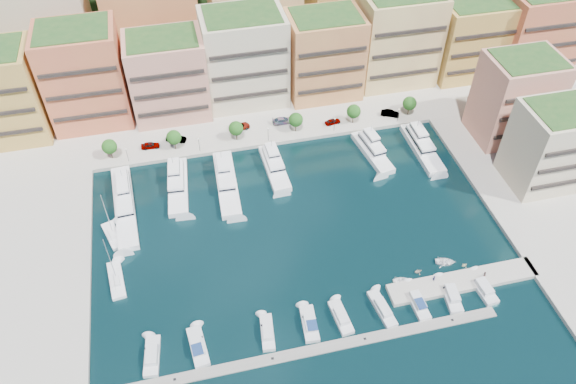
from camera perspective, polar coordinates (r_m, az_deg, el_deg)
name	(u,v)px	position (r m, az deg, el deg)	size (l,w,h in m)	color
ground	(297,230)	(126.97, 0.88, -3.87)	(400.00, 400.00, 0.00)	black
north_quay	(248,80)	(173.30, -4.13, 11.30)	(220.00, 64.00, 2.00)	#9E998E
east_quay	(562,209)	(146.09, 26.05, -1.59)	(34.00, 76.00, 2.00)	#9E998E
west_quay	(3,313)	(126.96, -27.00, -10.91)	(34.00, 76.00, 2.00)	#9E998E
hillside	(224,7)	(214.67, -6.53, 18.15)	(240.00, 40.00, 58.00)	#193716
south_pontoon	(319,349)	(109.69, 3.19, -15.67)	(72.00, 2.20, 0.35)	gray
finger_pier	(462,283)	(123.27, 17.27, -8.78)	(32.00, 5.00, 2.00)	#9E998E
apartment_1	(85,76)	(157.56, -19.96, 11.04)	(20.00, 16.50, 26.80)	#C35941
apartment_2	(168,76)	(155.25, -12.09, 11.43)	(20.00, 15.50, 22.80)	tan
apartment_3	(244,58)	(157.30, -4.46, 13.44)	(22.00, 16.50, 25.80)	beige
apartment_4	(324,55)	(160.32, 3.68, 13.72)	(20.00, 15.50, 23.80)	tan
apartment_5	(397,37)	(168.16, 10.99, 15.17)	(22.00, 16.50, 26.80)	#EFD57E
apartment_6	(470,38)	(177.02, 17.96, 14.65)	(20.00, 15.50, 22.80)	#B88E43
apartment_7	(536,30)	(185.61, 23.91, 14.77)	(22.00, 16.50, 24.80)	#C35941
apartment_east_a	(516,98)	(155.01, 22.14, 8.86)	(18.00, 14.50, 22.80)	tan
apartment_east_b	(554,145)	(144.48, 25.42, 4.29)	(18.00, 14.50, 20.80)	beige
backblock_0	(45,33)	(177.56, -23.50, 14.58)	(26.00, 18.00, 30.00)	beige
backblock_1	(152,21)	(174.33, -13.60, 16.50)	(26.00, 18.00, 30.00)	tan
backblock_2	(254,10)	(176.22, -3.46, 17.96)	(26.00, 18.00, 30.00)	#EFD57E
backblock_3	(350,0)	(183.08, 6.33, 18.86)	(26.00, 18.00, 30.00)	#B88E43
tree_0	(109,147)	(147.37, -17.69, 4.41)	(3.80, 3.80, 5.65)	#473323
tree_1	(174,137)	(146.17, -11.53, 5.46)	(3.80, 3.80, 5.65)	#473323
tree_2	(236,128)	(146.73, -5.31, 6.45)	(3.80, 3.80, 5.65)	#473323
tree_3	(296,120)	(149.01, 0.80, 7.35)	(3.80, 3.80, 5.65)	#473323
tree_4	(354,111)	(152.93, 6.69, 8.14)	(3.80, 3.80, 5.65)	#473323
tree_5	(410,103)	(158.39, 12.25, 8.80)	(3.80, 3.80, 5.65)	#473323
lamppost_0	(127,153)	(145.69, -16.07, 3.84)	(0.30, 0.30, 4.20)	black
lamppost_1	(199,142)	(144.96, -9.05, 5.01)	(0.30, 0.30, 4.20)	black
lamppost_2	(268,132)	(146.45, -2.04, 6.10)	(0.30, 0.30, 4.20)	black
lamppost_3	(335,122)	(150.10, 4.75, 7.06)	(0.30, 0.30, 4.20)	black
lamppost_4	(398,113)	(155.75, 11.16, 7.88)	(0.30, 0.30, 4.20)	black
yacht_0	(124,202)	(136.78, -16.32, -0.97)	(5.75, 27.06, 7.30)	white
yacht_1	(178,184)	(138.41, -11.15, 0.84)	(6.13, 19.59, 7.30)	white
yacht_2	(226,180)	(137.46, -6.31, 1.25)	(5.63, 22.69, 7.30)	white
yacht_3	(274,165)	(140.61, -1.44, 2.76)	(5.03, 17.03, 7.30)	white
yacht_5	(372,150)	(146.65, 8.51, 4.29)	(6.49, 17.20, 7.30)	white
yacht_6	(421,145)	(150.38, 13.39, 4.63)	(4.77, 19.80, 7.30)	white
cruiser_0	(152,356)	(111.10, -13.64, -15.91)	(3.69, 8.48, 2.55)	silver
cruiser_1	(198,347)	(110.43, -9.12, -15.27)	(3.65, 8.75, 2.66)	silver
cruiser_3	(267,333)	(110.77, -2.11, -14.08)	(3.22, 8.03, 2.55)	silver
cruiser_4	(309,324)	(111.75, 2.20, -13.24)	(3.42, 8.18, 2.66)	silver
cruiser_5	(341,317)	(112.96, 5.40, -12.56)	(3.25, 8.11, 2.55)	silver
cruiser_6	(382,309)	(115.07, 9.55, -11.63)	(3.53, 9.18, 2.55)	silver
cruiser_7	(417,302)	(117.31, 12.95, -10.82)	(2.73, 8.95, 2.66)	silver
cruiser_8	(451,295)	(120.03, 16.19, -10.00)	(3.68, 8.87, 2.55)	silver
cruiser_9	(483,288)	(123.00, 19.17, -9.21)	(3.48, 8.42, 2.55)	silver
sailboat_2	(113,236)	(131.30, -17.35, -4.28)	(5.15, 8.81, 13.20)	white
sailboat_1	(117,281)	(123.04, -17.02, -8.60)	(3.89, 9.98, 13.20)	white
tender_1	(418,271)	(122.15, 13.08, -7.85)	(1.47, 1.70, 0.89)	#C1AB94
tender_3	(464,265)	(125.84, 17.48, -7.10)	(1.21, 1.40, 0.74)	beige
tender_2	(445,262)	(125.14, 15.69, -6.85)	(3.09, 4.33, 0.90)	white
tender_0	(402,281)	(119.97, 11.50, -8.85)	(2.67, 3.73, 0.77)	white
car_0	(150,145)	(149.71, -13.82, 4.63)	(1.90, 4.73, 1.61)	gray
car_1	(176,138)	(150.37, -11.30, 5.36)	(1.81, 5.19, 1.71)	gray
car_2	(240,126)	(152.14, -4.92, 6.66)	(2.54, 5.50, 1.53)	gray
car_3	(283,120)	(153.54, -0.54, 7.28)	(2.30, 5.67, 1.65)	gray
car_4	(333,121)	(153.83, 4.56, 7.16)	(1.74, 4.32, 1.47)	gray
car_5	(390,113)	(158.63, 10.33, 7.87)	(1.75, 5.01, 1.65)	gray
person_0	(434,278)	(120.05, 14.61, -8.49)	(0.58, 0.38, 1.59)	navy
person_1	(484,275)	(123.55, 19.31, -7.94)	(0.82, 0.64, 1.69)	#4B312D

